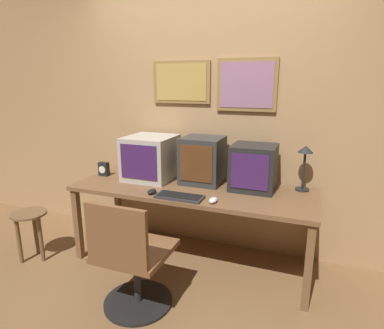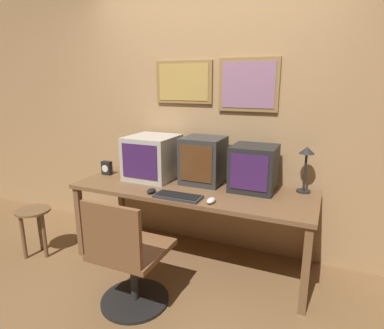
{
  "view_description": "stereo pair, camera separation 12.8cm",
  "coord_description": "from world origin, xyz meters",
  "px_view_note": "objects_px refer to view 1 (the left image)",
  "views": [
    {
      "loc": [
        0.97,
        -1.64,
        1.63
      ],
      "look_at": [
        0.0,
        0.89,
        0.93
      ],
      "focal_mm": 30.0,
      "sensor_mm": 36.0,
      "label": 1
    },
    {
      "loc": [
        1.08,
        -1.59,
        1.63
      ],
      "look_at": [
        0.0,
        0.89,
        0.93
      ],
      "focal_mm": 30.0,
      "sensor_mm": 36.0,
      "label": 2
    }
  ],
  "objects_px": {
    "mouse_far_corner": "(152,192)",
    "monitor_left": "(151,158)",
    "mouse_near_keyboard": "(213,200)",
    "side_stool": "(30,225)",
    "keyboard_main": "(180,197)",
    "office_chair": "(132,263)",
    "monitor_right": "(254,167)",
    "desk_clock": "(104,169)",
    "desk_lamp": "(305,158)",
    "monitor_center": "(202,160)"
  },
  "relations": [
    {
      "from": "monitor_right",
      "to": "keyboard_main",
      "type": "relative_size",
      "value": 1.01
    },
    {
      "from": "mouse_far_corner",
      "to": "desk_clock",
      "type": "height_order",
      "value": "desk_clock"
    },
    {
      "from": "monitor_center",
      "to": "desk_clock",
      "type": "xyz_separation_m",
      "value": [
        -0.99,
        -0.14,
        -0.14
      ]
    },
    {
      "from": "side_stool",
      "to": "office_chair",
      "type": "bearing_deg",
      "value": -12.01
    },
    {
      "from": "monitor_left",
      "to": "desk_lamp",
      "type": "height_order",
      "value": "monitor_left"
    },
    {
      "from": "mouse_far_corner",
      "to": "side_stool",
      "type": "xyz_separation_m",
      "value": [
        -1.16,
        -0.23,
        -0.39
      ]
    },
    {
      "from": "desk_lamp",
      "to": "side_stool",
      "type": "height_order",
      "value": "desk_lamp"
    },
    {
      "from": "mouse_near_keyboard",
      "to": "side_stool",
      "type": "xyz_separation_m",
      "value": [
        -1.7,
        -0.23,
        -0.39
      ]
    },
    {
      "from": "keyboard_main",
      "to": "side_stool",
      "type": "relative_size",
      "value": 0.82
    },
    {
      "from": "side_stool",
      "to": "desk_lamp",
      "type": "bearing_deg",
      "value": 18.48
    },
    {
      "from": "keyboard_main",
      "to": "office_chair",
      "type": "bearing_deg",
      "value": -109.19
    },
    {
      "from": "monitor_right",
      "to": "side_stool",
      "type": "height_order",
      "value": "monitor_right"
    },
    {
      "from": "desk_clock",
      "to": "mouse_far_corner",
      "type": "bearing_deg",
      "value": -23.85
    },
    {
      "from": "mouse_far_corner",
      "to": "monitor_center",
      "type": "bearing_deg",
      "value": 57.31
    },
    {
      "from": "monitor_right",
      "to": "side_stool",
      "type": "distance_m",
      "value": 2.11
    },
    {
      "from": "monitor_left",
      "to": "monitor_right",
      "type": "distance_m",
      "value": 0.98
    },
    {
      "from": "monitor_center",
      "to": "desk_clock",
      "type": "distance_m",
      "value": 1.01
    },
    {
      "from": "monitor_left",
      "to": "office_chair",
      "type": "relative_size",
      "value": 0.53
    },
    {
      "from": "monitor_right",
      "to": "office_chair",
      "type": "distance_m",
      "value": 1.27
    },
    {
      "from": "mouse_far_corner",
      "to": "monitor_left",
      "type": "bearing_deg",
      "value": 118.45
    },
    {
      "from": "office_chair",
      "to": "side_stool",
      "type": "xyz_separation_m",
      "value": [
        -1.25,
        0.27,
        -0.02
      ]
    },
    {
      "from": "desk_clock",
      "to": "office_chair",
      "type": "bearing_deg",
      "value": -45.67
    },
    {
      "from": "keyboard_main",
      "to": "office_chair",
      "type": "xyz_separation_m",
      "value": [
        -0.17,
        -0.49,
        -0.36
      ]
    },
    {
      "from": "mouse_far_corner",
      "to": "desk_clock",
      "type": "distance_m",
      "value": 0.77
    },
    {
      "from": "desk_clock",
      "to": "desk_lamp",
      "type": "distance_m",
      "value": 1.9
    },
    {
      "from": "mouse_far_corner",
      "to": "side_stool",
      "type": "relative_size",
      "value": 0.22
    },
    {
      "from": "mouse_far_corner",
      "to": "mouse_near_keyboard",
      "type": "bearing_deg",
      "value": -0.75
    },
    {
      "from": "mouse_near_keyboard",
      "to": "monitor_left",
      "type": "bearing_deg",
      "value": 151.63
    },
    {
      "from": "monitor_left",
      "to": "monitor_center",
      "type": "distance_m",
      "value": 0.51
    },
    {
      "from": "monitor_right",
      "to": "mouse_near_keyboard",
      "type": "xyz_separation_m",
      "value": [
        -0.23,
        -0.44,
        -0.18
      ]
    },
    {
      "from": "monitor_right",
      "to": "desk_lamp",
      "type": "distance_m",
      "value": 0.43
    },
    {
      "from": "keyboard_main",
      "to": "mouse_far_corner",
      "type": "height_order",
      "value": "mouse_far_corner"
    },
    {
      "from": "monitor_left",
      "to": "desk_clock",
      "type": "xyz_separation_m",
      "value": [
        -0.48,
        -0.09,
        -0.14
      ]
    },
    {
      "from": "monitor_left",
      "to": "mouse_near_keyboard",
      "type": "height_order",
      "value": "monitor_left"
    },
    {
      "from": "desk_lamp",
      "to": "office_chair",
      "type": "bearing_deg",
      "value": -136.05
    },
    {
      "from": "mouse_near_keyboard",
      "to": "side_stool",
      "type": "distance_m",
      "value": 1.76
    },
    {
      "from": "monitor_left",
      "to": "mouse_far_corner",
      "type": "height_order",
      "value": "monitor_left"
    },
    {
      "from": "monitor_center",
      "to": "mouse_near_keyboard",
      "type": "distance_m",
      "value": 0.56
    },
    {
      "from": "monitor_right",
      "to": "monitor_left",
      "type": "bearing_deg",
      "value": -178.22
    },
    {
      "from": "monitor_center",
      "to": "office_chair",
      "type": "distance_m",
      "value": 1.12
    },
    {
      "from": "desk_clock",
      "to": "office_chair",
      "type": "relative_size",
      "value": 0.16
    },
    {
      "from": "mouse_far_corner",
      "to": "desk_lamp",
      "type": "relative_size",
      "value": 0.26
    },
    {
      "from": "desk_clock",
      "to": "desk_lamp",
      "type": "xyz_separation_m",
      "value": [
        1.87,
        0.24,
        0.22
      ]
    },
    {
      "from": "desk_clock",
      "to": "monitor_left",
      "type": "bearing_deg",
      "value": 10.72
    },
    {
      "from": "office_chair",
      "to": "mouse_near_keyboard",
      "type": "bearing_deg",
      "value": 47.59
    },
    {
      "from": "desk_lamp",
      "to": "office_chair",
      "type": "xyz_separation_m",
      "value": [
        -1.08,
        -1.04,
        -0.64
      ]
    },
    {
      "from": "office_chair",
      "to": "monitor_center",
      "type": "bearing_deg",
      "value": 78.07
    },
    {
      "from": "keyboard_main",
      "to": "side_stool",
      "type": "height_order",
      "value": "keyboard_main"
    },
    {
      "from": "monitor_left",
      "to": "monitor_center",
      "type": "height_order",
      "value": "monitor_center"
    },
    {
      "from": "desk_lamp",
      "to": "monitor_left",
      "type": "bearing_deg",
      "value": -174.08
    }
  ]
}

